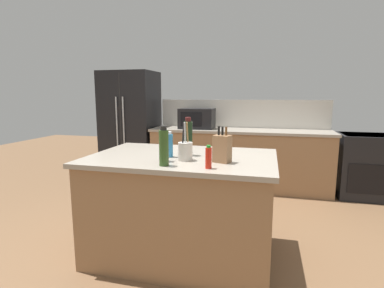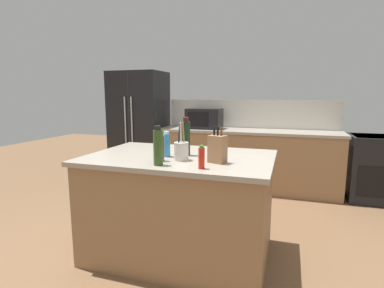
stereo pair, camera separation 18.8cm
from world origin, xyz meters
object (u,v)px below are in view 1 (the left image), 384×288
Objects in this scene: wine_bottle at (188,137)px; vinegar_bottle at (164,148)px; utensil_crock at (185,151)px; dish_soap_bottle at (169,145)px; range_oven at (366,165)px; knife_block at (222,148)px; refrigerator at (131,126)px; microwave at (197,118)px; hot_sauce_bottle at (209,158)px; olive_oil_bottle at (164,147)px.

vinegar_bottle is (-0.12, -0.29, -0.05)m from wine_bottle.
utensil_crock is 1.42× the size of dish_soap_bottle.
dish_soap_bottle is (-0.14, -0.11, -0.06)m from wine_bottle.
wine_bottle is (-2.09, -2.17, 0.63)m from range_oven.
knife_block reaches higher than range_oven.
knife_block is at bearing -31.53° from wine_bottle.
range_oven is (3.72, -0.05, -0.47)m from refrigerator.
microwave reaches higher than range_oven.
hot_sauce_bottle is (-1.81, -2.61, 0.56)m from range_oven.
utensil_crock reaches higher than range_oven.
utensil_crock is 0.33m from hot_sauce_bottle.
wine_bottle is (1.64, -2.22, 0.16)m from refrigerator.
olive_oil_bottle reaches higher than knife_block.
refrigerator reaches higher than utensil_crock.
range_oven is 2.87× the size of utensil_crock.
vinegar_bottle is (-0.05, 0.15, -0.04)m from olive_oil_bottle.
utensil_crock is 0.18m from vinegar_bottle.
vinegar_bottle is at bearing -152.59° from utensil_crock.
olive_oil_bottle is at bearing -133.31° from knife_block.
olive_oil_bottle is (-0.35, 0.00, 0.06)m from hot_sauce_bottle.
dish_soap_bottle is (-0.07, 0.32, -0.04)m from olive_oil_bottle.
refrigerator is 3.13m from knife_block.
dish_soap_bottle is at bearing -173.44° from knife_block.
knife_block is 0.85× the size of wine_bottle.
refrigerator reaches higher than dish_soap_bottle.
knife_block is at bearing 0.38° from utensil_crock.
wine_bottle reaches higher than olive_oil_bottle.
refrigerator is at bearing 122.74° from dish_soap_bottle.
utensil_crock reaches higher than dish_soap_bottle.
range_oven is 3.99× the size of vinegar_bottle.
utensil_crock reaches higher than knife_block.
olive_oil_bottle is (0.36, -2.60, -0.02)m from microwave.
microwave is at bearing 97.93° from olive_oil_bottle.
utensil_crock is 0.93× the size of wine_bottle.
wine_bottle is at bearing -53.52° from refrigerator.
utensil_crock is 0.23m from wine_bottle.
range_oven is at bearing -0.79° from refrigerator.
wine_bottle is (0.44, -2.17, -0.00)m from microwave.
vinegar_bottle reaches higher than range_oven.
utensil_crock is (1.67, -2.43, 0.09)m from refrigerator.
refrigerator reaches higher than wine_bottle.
microwave is 2.21m from wine_bottle.
range_oven is at bearing 55.22° from hot_sauce_bottle.
hot_sauce_bottle reaches higher than range_oven.
wine_bottle is (-0.03, 0.21, 0.08)m from utensil_crock.
range_oven is 3.35m from vinegar_bottle.
wine_bottle reaches higher than vinegar_bottle.
hot_sauce_bottle is 0.43m from vinegar_bottle.
hot_sauce_bottle is at bearing -0.64° from olive_oil_bottle.
wine_bottle is (-0.27, 0.44, 0.08)m from hot_sauce_bottle.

